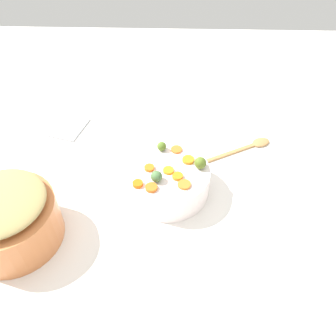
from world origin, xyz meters
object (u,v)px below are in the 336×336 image
at_px(metal_pot, 9,223).
at_px(casserole_dish, 306,310).
at_px(wooden_spoon, 249,146).
at_px(serving_bowl_carrots, 168,181).

distance_m(metal_pot, casserole_dish, 0.80).
bearing_deg(metal_pot, wooden_spoon, 119.47).
bearing_deg(serving_bowl_carrots, metal_pot, -66.35).
bearing_deg(wooden_spoon, serving_bowl_carrots, -52.93).
distance_m(serving_bowl_carrots, metal_pot, 0.47).
bearing_deg(wooden_spoon, casserole_dish, 4.25).
distance_m(serving_bowl_carrots, wooden_spoon, 0.36).
bearing_deg(metal_pot, serving_bowl_carrots, 113.65).
distance_m(wooden_spoon, casserole_dish, 0.62).
bearing_deg(metal_pot, casserole_dish, 74.61).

